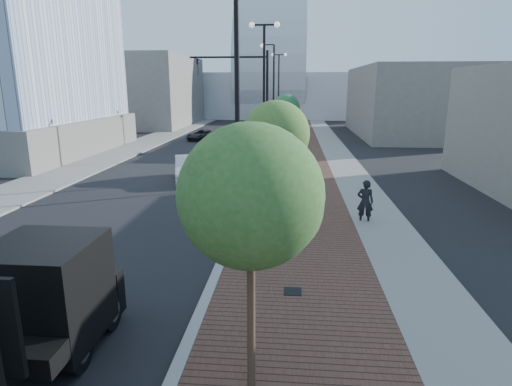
{
  "coord_description": "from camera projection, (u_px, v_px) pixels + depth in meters",
  "views": [
    {
      "loc": [
        2.32,
        -3.19,
        5.86
      ],
      "look_at": [
        1.0,
        12.0,
        2.0
      ],
      "focal_mm": 29.93,
      "sensor_mm": 36.0,
      "label": 1
    }
  ],
  "objects": [
    {
      "name": "sidewalk",
      "position": [
        305.0,
        144.0,
        43.04
      ],
      "size": [
        7.0,
        140.0,
        0.12
      ],
      "primitive_type": "cube",
      "color": "#4C2D23",
      "rests_on": "ground"
    },
    {
      "name": "concrete_strip",
      "position": [
        332.0,
        145.0,
        42.81
      ],
      "size": [
        2.4,
        140.0,
        0.13
      ],
      "primitive_type": "cube",
      "color": "slate",
      "rests_on": "ground"
    },
    {
      "name": "curb",
      "position": [
        270.0,
        144.0,
        43.33
      ],
      "size": [
        0.3,
        140.0,
        0.14
      ],
      "primitive_type": "cube",
      "color": "gray",
      "rests_on": "ground"
    },
    {
      "name": "west_sidewalk",
      "position": [
        146.0,
        143.0,
        44.42
      ],
      "size": [
        4.0,
        140.0,
        0.12
      ],
      "primitive_type": "cube",
      "color": "slate",
      "rests_on": "ground"
    },
    {
      "name": "white_sedan",
      "position": [
        189.0,
        168.0,
        26.88
      ],
      "size": [
        2.78,
        4.94,
        1.54
      ],
      "primitive_type": "imported",
      "rotation": [
        0.0,
        0.0,
        0.26
      ],
      "color": "silver",
      "rests_on": "ground"
    },
    {
      "name": "dark_car_mid",
      "position": [
        201.0,
        135.0,
        46.85
      ],
      "size": [
        2.8,
        4.41,
        1.13
      ],
      "primitive_type": "imported",
      "rotation": [
        0.0,
        0.0,
        -0.24
      ],
      "color": "black",
      "rests_on": "ground"
    },
    {
      "name": "dark_car_far",
      "position": [
        246.0,
        138.0,
        43.59
      ],
      "size": [
        2.37,
        4.31,
        1.18
      ],
      "primitive_type": "imported",
      "rotation": [
        0.0,
        0.0,
        0.18
      ],
      "color": "black",
      "rests_on": "ground"
    },
    {
      "name": "pedestrian",
      "position": [
        365.0,
        202.0,
        18.41
      ],
      "size": [
        0.77,
        0.56,
        1.94
      ],
      "primitive_type": "imported",
      "rotation": [
        0.0,
        0.0,
        3.0
      ],
      "color": "black",
      "rests_on": "ground"
    },
    {
      "name": "streetlight_1",
      "position": [
        234.0,
        135.0,
        13.27
      ],
      "size": [
        1.44,
        0.56,
        9.21
      ],
      "color": "black",
      "rests_on": "ground"
    },
    {
      "name": "streetlight_2",
      "position": [
        264.0,
        104.0,
        24.73
      ],
      "size": [
        1.72,
        0.56,
        9.28
      ],
      "color": "black",
      "rests_on": "ground"
    },
    {
      "name": "streetlight_3",
      "position": [
        272.0,
        104.0,
        36.45
      ],
      "size": [
        1.44,
        0.56,
        9.21
      ],
      "color": "black",
      "rests_on": "ground"
    },
    {
      "name": "streetlight_4",
      "position": [
        279.0,
        95.0,
        47.91
      ],
      "size": [
        1.72,
        0.56,
        9.28
      ],
      "color": "black",
      "rests_on": "ground"
    },
    {
      "name": "traffic_mast",
      "position": [
        253.0,
        99.0,
        27.66
      ],
      "size": [
        5.09,
        0.2,
        8.0
      ],
      "color": "black",
      "rests_on": "ground"
    },
    {
      "name": "tree_0",
      "position": [
        253.0,
        197.0,
        7.49
      ],
      "size": [
        2.61,
        2.6,
        5.27
      ],
      "color": "#382619",
      "rests_on": "ground"
    },
    {
      "name": "tree_1",
      "position": [
        277.0,
        134.0,
        18.15
      ],
      "size": [
        2.86,
        2.86,
        5.27
      ],
      "color": "#382619",
      "rests_on": "ground"
    },
    {
      "name": "tree_2",
      "position": [
        284.0,
        120.0,
        29.82
      ],
      "size": [
        2.57,
        2.55,
        4.78
      ],
      "color": "#382619",
      "rests_on": "ground"
    },
    {
      "name": "tree_3",
      "position": [
        287.0,
        108.0,
        41.35
      ],
      "size": [
        2.63,
        2.62,
        5.06
      ],
      "color": "#382619",
      "rests_on": "ground"
    },
    {
      "name": "convention_center",
      "position": [
        273.0,
        85.0,
        85.5
      ],
      "size": [
        50.0,
        30.0,
        50.0
      ],
      "color": "#A9ADB4",
      "rests_on": "ground"
    },
    {
      "name": "commercial_block_nw",
      "position": [
        143.0,
        91.0,
        63.11
      ],
      "size": [
        14.0,
        20.0,
        10.0
      ],
      "primitive_type": "cube",
      "color": "slate",
      "rests_on": "ground"
    },
    {
      "name": "commercial_block_ne",
      "position": [
        409.0,
        101.0,
        50.69
      ],
      "size": [
        12.0,
        22.0,
        8.0
      ],
      "primitive_type": "cube",
      "color": "#636059",
      "rests_on": "ground"
    },
    {
      "name": "utility_cover_1",
      "position": [
        293.0,
        291.0,
        12.21
      ],
      "size": [
        0.5,
        0.5,
        0.02
      ],
      "primitive_type": "cube",
      "color": "black",
      "rests_on": "sidewalk"
    },
    {
      "name": "utility_cover_2",
      "position": [
        293.0,
        195.0,
        22.83
      ],
      "size": [
        0.5,
        0.5,
        0.02
      ],
      "primitive_type": "cube",
      "color": "black",
      "rests_on": "sidewalk"
    }
  ]
}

